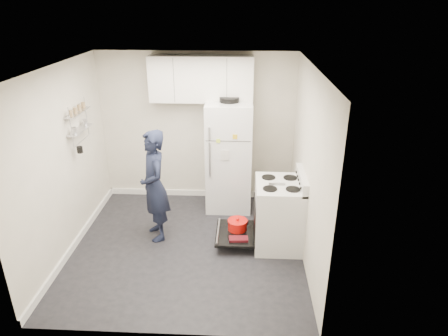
# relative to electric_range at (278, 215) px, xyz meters

# --- Properties ---
(room) EXTENTS (3.21, 3.21, 2.51)m
(room) POSITION_rel_electric_range_xyz_m (-1.29, -0.12, 0.74)
(room) COLOR black
(room) RESTS_ON ground
(electric_range) EXTENTS (0.66, 0.76, 1.10)m
(electric_range) POSITION_rel_electric_range_xyz_m (0.00, 0.00, 0.00)
(electric_range) COLOR silver
(electric_range) RESTS_ON ground
(open_oven_door) EXTENTS (0.55, 0.72, 0.22)m
(open_oven_door) POSITION_rel_electric_range_xyz_m (-0.58, 0.04, -0.28)
(open_oven_door) COLOR black
(open_oven_door) RESTS_ON ground
(refrigerator) EXTENTS (0.72, 0.74, 1.86)m
(refrigerator) POSITION_rel_electric_range_xyz_m (-0.72, 1.10, 0.43)
(refrigerator) COLOR silver
(refrigerator) RESTS_ON ground
(upper_cabinets) EXTENTS (1.60, 0.33, 0.70)m
(upper_cabinets) POSITION_rel_electric_range_xyz_m (-1.16, 1.28, 1.63)
(upper_cabinets) COLOR silver
(upper_cabinets) RESTS_ON room
(wall_shelf_rack) EXTENTS (0.14, 0.60, 0.61)m
(wall_shelf_rack) POSITION_rel_electric_range_xyz_m (-2.78, 0.34, 1.21)
(wall_shelf_rack) COLOR #B2B2B7
(wall_shelf_rack) RESTS_ON room
(person) EXTENTS (0.60, 0.70, 1.63)m
(person) POSITION_rel_electric_range_xyz_m (-1.74, 0.11, 0.35)
(person) COLOR black
(person) RESTS_ON ground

